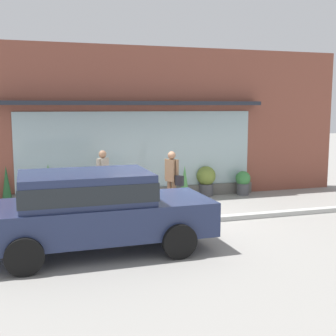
{
  "coord_description": "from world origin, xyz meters",
  "views": [
    {
      "loc": [
        -3.11,
        -10.27,
        2.88
      ],
      "look_at": [
        0.44,
        1.2,
        1.2
      ],
      "focal_mm": 47.35,
      "sensor_mm": 36.0,
      "label": 1
    }
  ],
  "objects_px": {
    "fire_hydrant": "(152,198)",
    "potted_plant_by_entrance": "(7,188)",
    "pedestrian_passerby": "(103,174)",
    "potted_plant_window_left": "(243,182)",
    "pedestrian_with_handbag": "(172,176)",
    "potted_plant_window_right": "(206,179)",
    "potted_plant_window_center": "(49,185)",
    "potted_plant_doorstep": "(185,183)",
    "parked_car_navy": "(93,207)",
    "potted_plant_corner_tall": "(109,186)"
  },
  "relations": [
    {
      "from": "fire_hydrant",
      "to": "potted_plant_by_entrance",
      "type": "distance_m",
      "value": 4.21
    },
    {
      "from": "pedestrian_passerby",
      "to": "potted_plant_by_entrance",
      "type": "relative_size",
      "value": 1.34
    },
    {
      "from": "potted_plant_window_left",
      "to": "pedestrian_with_handbag",
      "type": "bearing_deg",
      "value": -154.86
    },
    {
      "from": "potted_plant_window_left",
      "to": "potted_plant_window_right",
      "type": "xyz_separation_m",
      "value": [
        -1.2,
        0.25,
        0.1
      ]
    },
    {
      "from": "potted_plant_window_right",
      "to": "potted_plant_by_entrance",
      "type": "bearing_deg",
      "value": -179.79
    },
    {
      "from": "potted_plant_by_entrance",
      "to": "potted_plant_window_center",
      "type": "xyz_separation_m",
      "value": [
        1.15,
        0.04,
        -0.0
      ]
    },
    {
      "from": "pedestrian_passerby",
      "to": "potted_plant_doorstep",
      "type": "height_order",
      "value": "pedestrian_passerby"
    },
    {
      "from": "fire_hydrant",
      "to": "parked_car_navy",
      "type": "distance_m",
      "value": 3.3
    },
    {
      "from": "pedestrian_with_handbag",
      "to": "fire_hydrant",
      "type": "bearing_deg",
      "value": -96.83
    },
    {
      "from": "pedestrian_passerby",
      "to": "potted_plant_corner_tall",
      "type": "relative_size",
      "value": 1.87
    },
    {
      "from": "potted_plant_window_center",
      "to": "potted_plant_window_left",
      "type": "distance_m",
      "value": 6.14
    },
    {
      "from": "potted_plant_doorstep",
      "to": "potted_plant_window_right",
      "type": "xyz_separation_m",
      "value": [
        0.88,
        0.4,
        0.01
      ]
    },
    {
      "from": "fire_hydrant",
      "to": "potted_plant_window_right",
      "type": "xyz_separation_m",
      "value": [
        2.34,
        1.92,
        0.1
      ]
    },
    {
      "from": "pedestrian_with_handbag",
      "to": "potted_plant_corner_tall",
      "type": "height_order",
      "value": "pedestrian_with_handbag"
    },
    {
      "from": "pedestrian_with_handbag",
      "to": "parked_car_navy",
      "type": "relative_size",
      "value": 0.36
    },
    {
      "from": "pedestrian_with_handbag",
      "to": "parked_car_navy",
      "type": "distance_m",
      "value": 3.94
    },
    {
      "from": "pedestrian_with_handbag",
      "to": "potted_plant_doorstep",
      "type": "bearing_deg",
      "value": 113.85
    },
    {
      "from": "potted_plant_window_center",
      "to": "pedestrian_passerby",
      "type": "bearing_deg",
      "value": -27.01
    },
    {
      "from": "potted_plant_window_right",
      "to": "potted_plant_window_left",
      "type": "bearing_deg",
      "value": -11.71
    },
    {
      "from": "pedestrian_passerby",
      "to": "parked_car_navy",
      "type": "xyz_separation_m",
      "value": [
        -0.8,
        -3.82,
        -0.05
      ]
    },
    {
      "from": "parked_car_navy",
      "to": "pedestrian_passerby",
      "type": "bearing_deg",
      "value": 77.24
    },
    {
      "from": "pedestrian_with_handbag",
      "to": "potted_plant_window_left",
      "type": "distance_m",
      "value": 3.2
    },
    {
      "from": "potted_plant_window_right",
      "to": "pedestrian_passerby",
      "type": "bearing_deg",
      "value": -168.0
    },
    {
      "from": "pedestrian_with_handbag",
      "to": "potted_plant_window_center",
      "type": "relative_size",
      "value": 1.34
    },
    {
      "from": "pedestrian_with_handbag",
      "to": "potted_plant_window_right",
      "type": "bearing_deg",
      "value": 100.97
    },
    {
      "from": "fire_hydrant",
      "to": "potted_plant_by_entrance",
      "type": "relative_size",
      "value": 0.69
    },
    {
      "from": "potted_plant_corner_tall",
      "to": "potted_plant_window_right",
      "type": "relative_size",
      "value": 0.92
    },
    {
      "from": "pedestrian_with_handbag",
      "to": "potted_plant_corner_tall",
      "type": "relative_size",
      "value": 1.87
    },
    {
      "from": "potted_plant_by_entrance",
      "to": "pedestrian_passerby",
      "type": "bearing_deg",
      "value": -15.16
    },
    {
      "from": "potted_plant_corner_tall",
      "to": "potted_plant_window_right",
      "type": "distance_m",
      "value": 3.17
    },
    {
      "from": "potted_plant_by_entrance",
      "to": "pedestrian_with_handbag",
      "type": "bearing_deg",
      "value": -19.52
    },
    {
      "from": "potted_plant_doorstep",
      "to": "parked_car_navy",
      "type": "bearing_deg",
      "value": -129.16
    },
    {
      "from": "pedestrian_with_handbag",
      "to": "potted_plant_window_left",
      "type": "height_order",
      "value": "pedestrian_with_handbag"
    },
    {
      "from": "pedestrian_passerby",
      "to": "parked_car_navy",
      "type": "height_order",
      "value": "pedestrian_passerby"
    },
    {
      "from": "potted_plant_by_entrance",
      "to": "potted_plant_window_center",
      "type": "relative_size",
      "value": 1.0
    },
    {
      "from": "potted_plant_by_entrance",
      "to": "potted_plant_window_center",
      "type": "bearing_deg",
      "value": 2.03
    },
    {
      "from": "fire_hydrant",
      "to": "potted_plant_window_center",
      "type": "distance_m",
      "value": 3.25
    },
    {
      "from": "pedestrian_with_handbag",
      "to": "parked_car_navy",
      "type": "height_order",
      "value": "pedestrian_with_handbag"
    },
    {
      "from": "pedestrian_with_handbag",
      "to": "potted_plant_window_right",
      "type": "distance_m",
      "value": 2.34
    },
    {
      "from": "fire_hydrant",
      "to": "parked_car_navy",
      "type": "height_order",
      "value": "parked_car_navy"
    },
    {
      "from": "potted_plant_window_center",
      "to": "potted_plant_corner_tall",
      "type": "relative_size",
      "value": 1.39
    },
    {
      "from": "parked_car_navy",
      "to": "potted_plant_doorstep",
      "type": "distance_m",
      "value": 5.38
    },
    {
      "from": "fire_hydrant",
      "to": "pedestrian_passerby",
      "type": "xyz_separation_m",
      "value": [
        -1.12,
        1.19,
        0.54
      ]
    },
    {
      "from": "fire_hydrant",
      "to": "parked_car_navy",
      "type": "relative_size",
      "value": 0.19
    },
    {
      "from": "pedestrian_with_handbag",
      "to": "pedestrian_passerby",
      "type": "xyz_separation_m",
      "value": [
        -1.8,
        0.86,
        0.01
      ]
    },
    {
      "from": "potted_plant_window_center",
      "to": "pedestrian_with_handbag",
      "type": "bearing_deg",
      "value": -26.18
    },
    {
      "from": "fire_hydrant",
      "to": "potted_plant_by_entrance",
      "type": "xyz_separation_m",
      "value": [
        -3.75,
        1.9,
        0.16
      ]
    },
    {
      "from": "parked_car_navy",
      "to": "potted_plant_by_entrance",
      "type": "bearing_deg",
      "value": 111.06
    },
    {
      "from": "pedestrian_passerby",
      "to": "potted_plant_window_right",
      "type": "relative_size",
      "value": 1.72
    },
    {
      "from": "potted_plant_by_entrance",
      "to": "potted_plant_window_left",
      "type": "bearing_deg",
      "value": -1.78
    }
  ]
}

